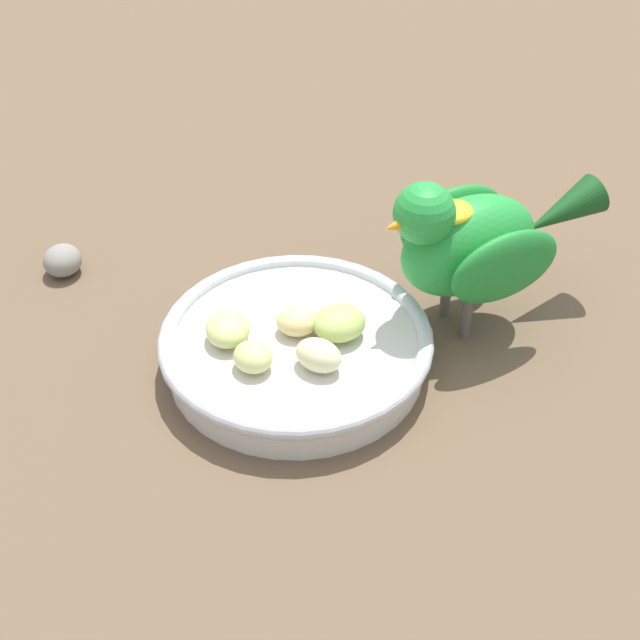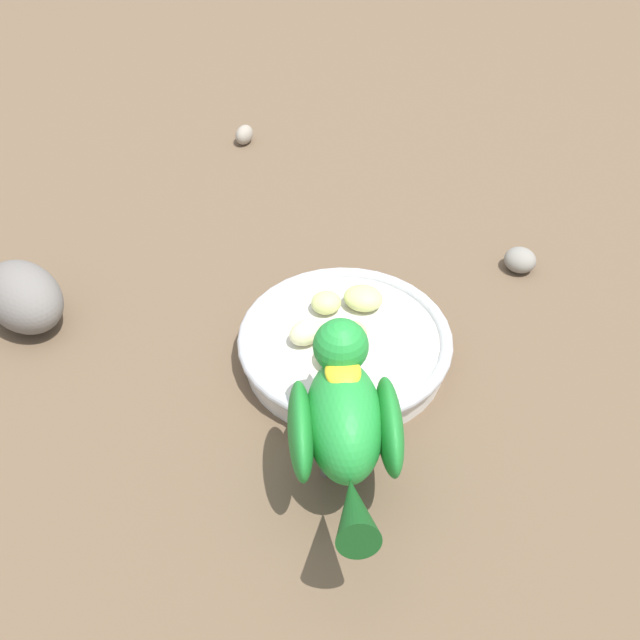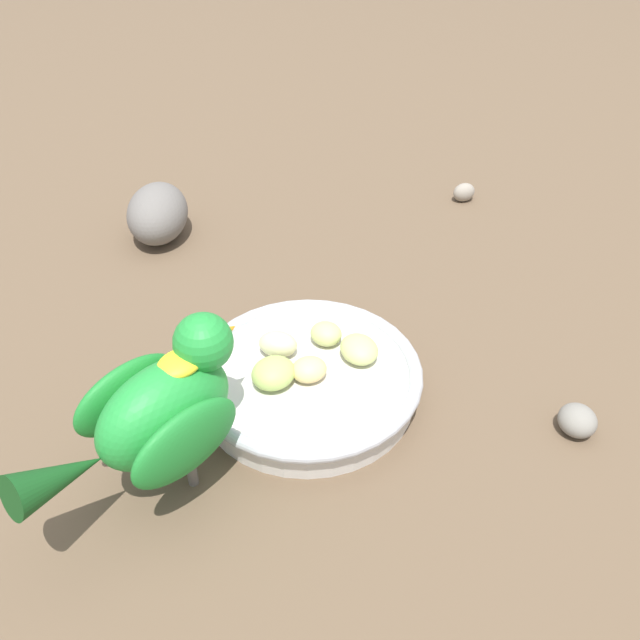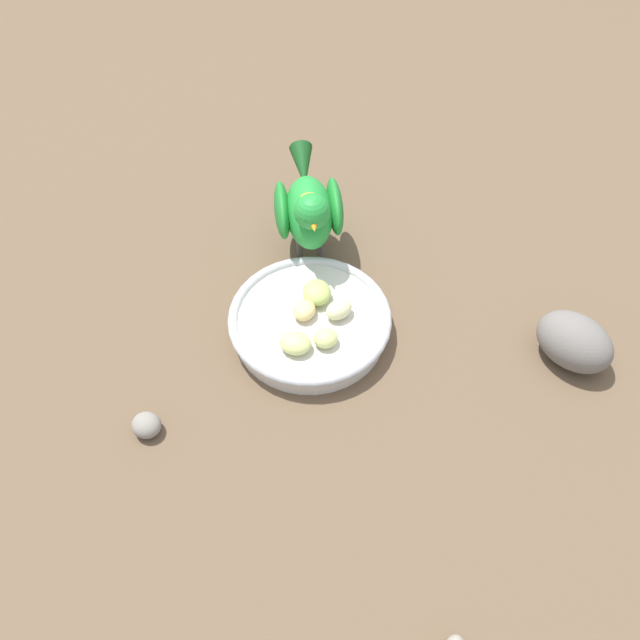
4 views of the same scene
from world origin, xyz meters
The scene contains 11 objects.
ground_plane centered at (0.00, 0.00, 0.00)m, with size 4.00×4.00×0.00m, color brown.
feeding_bowl centered at (0.01, 0.00, 0.02)m, with size 0.19×0.19×0.03m.
apple_piece_0 centered at (0.04, -0.02, 0.03)m, with size 0.03×0.02×0.02m, color #C6D17A.
apple_piece_1 centered at (0.00, 0.00, 0.03)m, with size 0.03×0.02×0.02m, color #E5C67F.
apple_piece_2 centered at (0.01, -0.04, 0.03)m, with size 0.03×0.03×0.02m, color #C6D17A.
apple_piece_3 centered at (0.00, 0.03, 0.04)m, with size 0.04×0.03×0.02m, color #B2CC66.
apple_piece_4 centered at (0.03, 0.02, 0.04)m, with size 0.03×0.02×0.02m, color beige.
parrot centered at (-0.06, 0.11, 0.07)m, with size 0.13×0.16×0.13m.
rock_large centered at (0.28, 0.11, 0.03)m, with size 0.09×0.06×0.06m, color slate.
pebble_0 centered at (-0.08, -0.20, 0.01)m, with size 0.03×0.03×0.02m, color gray.
pebble_1 centered at (0.29, -0.24, 0.01)m, with size 0.03×0.02×0.02m, color gray.
Camera 3 is at (-0.40, 0.08, 0.41)m, focal length 39.57 mm.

